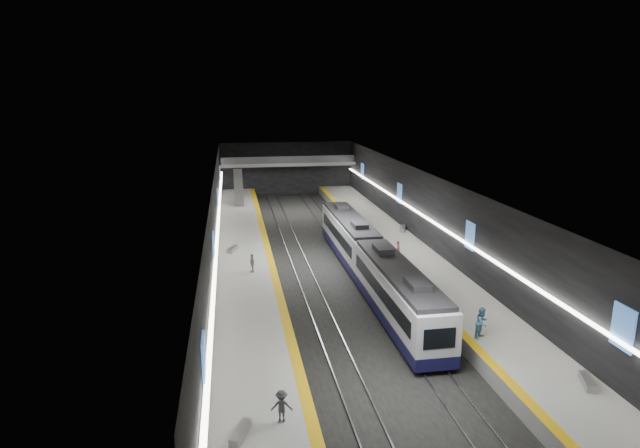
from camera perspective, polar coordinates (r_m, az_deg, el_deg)
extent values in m
plane|color=black|center=(49.34, 0.82, -4.38)|extent=(70.00, 70.00, 0.00)
cube|color=beige|center=(47.42, 0.86, 4.83)|extent=(20.00, 70.00, 0.04)
cube|color=black|center=(47.49, -11.11, -0.36)|extent=(0.04, 70.00, 8.00)
cube|color=black|center=(50.94, 11.97, 0.58)|extent=(0.04, 70.00, 8.00)
cube|color=black|center=(82.29, -3.59, 5.94)|extent=(20.00, 0.04, 8.00)
cube|color=slate|center=(48.46, -7.96, -4.25)|extent=(5.00, 70.00, 1.00)
cube|color=#A1A19C|center=(48.30, -7.98, -3.67)|extent=(5.00, 70.00, 0.02)
cube|color=#E1A80B|center=(48.39, -5.37, -3.55)|extent=(0.60, 70.00, 0.02)
cube|color=slate|center=(51.02, 9.15, -3.35)|extent=(5.00, 70.00, 1.00)
cube|color=#A1A19C|center=(50.87, 9.17, -2.80)|extent=(5.00, 70.00, 0.02)
cube|color=#E1A80B|center=(50.22, 6.79, -2.93)|extent=(0.60, 70.00, 0.02)
cube|color=gray|center=(48.87, -2.91, -4.51)|extent=(0.08, 70.00, 0.12)
cube|color=gray|center=(49.05, -1.23, -4.42)|extent=(0.08, 70.00, 0.12)
cube|color=gray|center=(49.66, 2.85, -4.20)|extent=(0.08, 70.00, 0.12)
cube|color=gray|center=(49.98, 4.46, -4.11)|extent=(0.08, 70.00, 0.12)
cube|color=#12103C|center=(37.85, 8.21, -9.22)|extent=(2.65, 15.00, 0.80)
cube|color=silver|center=(37.23, 8.30, -6.89)|extent=(2.65, 15.00, 2.50)
cube|color=black|center=(36.75, 8.38, -4.85)|extent=(2.44, 14.25, 0.30)
cube|color=black|center=(37.21, 8.30, -6.82)|extent=(2.69, 13.20, 1.00)
cube|color=black|center=(30.78, 12.64, -11.85)|extent=(1.85, 0.05, 1.20)
cube|color=#12103C|center=(51.46, 3.17, -2.74)|extent=(2.65, 15.00, 0.80)
cube|color=silver|center=(51.00, 3.19, -0.97)|extent=(2.65, 15.00, 2.50)
cube|color=black|center=(50.66, 3.21, 0.56)|extent=(2.44, 14.25, 0.30)
cube|color=black|center=(50.99, 3.19, -0.91)|extent=(2.69, 13.20, 1.00)
cube|color=black|center=(44.01, 5.34, -3.54)|extent=(1.85, 0.05, 1.20)
cube|color=#467CD2|center=(23.83, -12.27, -14.12)|extent=(0.10, 1.50, 2.20)
cube|color=#467CD2|center=(39.64, -11.27, -2.50)|extent=(0.10, 1.50, 2.20)
cube|color=#467CD2|center=(57.13, -10.85, 2.60)|extent=(0.10, 1.50, 2.20)
cube|color=#467CD2|center=(73.88, -10.63, 5.19)|extent=(0.10, 1.50, 2.20)
cube|color=#467CD2|center=(30.08, 29.60, -9.58)|extent=(0.10, 1.50, 2.20)
cube|color=#467CD2|center=(43.69, 15.70, -1.21)|extent=(0.10, 1.50, 2.20)
cube|color=#467CD2|center=(60.01, 8.47, 3.25)|extent=(0.10, 1.50, 2.20)
cube|color=#467CD2|center=(76.12, 4.53, 5.64)|extent=(0.10, 1.50, 2.20)
cube|color=white|center=(47.54, -10.86, -0.58)|extent=(0.25, 68.60, 0.12)
cube|color=white|center=(50.92, 11.75, 0.35)|extent=(0.25, 68.60, 0.12)
cube|color=gray|center=(80.18, -3.45, 6.45)|extent=(20.00, 3.00, 0.50)
cube|color=#47474C|center=(78.66, -3.34, 6.85)|extent=(19.60, 0.08, 1.00)
cube|color=#99999E|center=(73.14, -8.69, 3.91)|extent=(1.20, 7.50, 3.92)
cube|color=#99999E|center=(25.10, -8.47, -21.19)|extent=(1.07, 1.72, 0.41)
cube|color=#99999E|center=(50.63, -9.30, -2.65)|extent=(1.02, 1.73, 0.41)
cube|color=#99999E|center=(31.50, 26.60, -14.79)|extent=(1.04, 1.74, 0.41)
cube|color=#99999E|center=(57.91, 8.83, -0.48)|extent=(1.20, 1.88, 0.45)
imported|color=#CD4C4E|center=(48.20, 8.33, -2.73)|extent=(0.40, 0.60, 1.61)
imported|color=teal|center=(34.24, 16.89, -10.07)|extent=(1.20, 1.14, 1.95)
imported|color=beige|center=(44.50, -7.25, -4.16)|extent=(0.61, 0.99, 1.57)
imported|color=#3C3A41|center=(25.56, -4.11, -18.82)|extent=(1.06, 0.71, 1.52)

